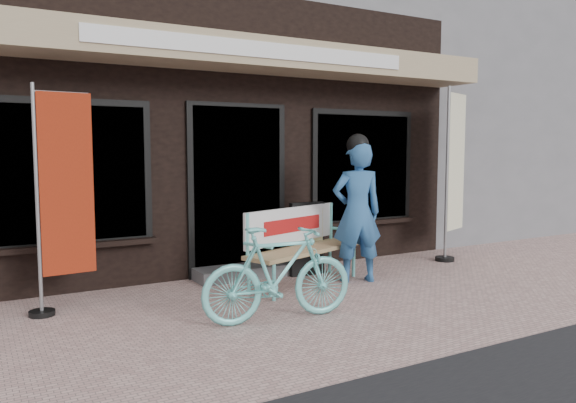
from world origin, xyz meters
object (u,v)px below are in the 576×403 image
bench (299,240)px  person (357,210)px  nobori_red (62,196)px  bicycle (279,274)px  menu_stand (307,238)px  nobori_cream (454,171)px

bench → person: person is taller
person → nobori_red: (-3.30, 0.38, 0.27)m
person → bicycle: bearing=-133.1°
bicycle → bench: bearing=-32.1°
bicycle → menu_stand: bearing=-33.3°
bench → bicycle: (-0.90, -1.15, -0.09)m
person → bench: bearing=177.9°
menu_stand → person: bearing=-57.4°
nobori_red → nobori_cream: size_ratio=0.90×
person → nobori_cream: (2.10, 0.48, 0.41)m
bench → menu_stand: 0.49m
bench → person: size_ratio=0.96×
nobori_cream → bicycle: bearing=178.9°
bench → menu_stand: (0.33, 0.36, -0.06)m
nobori_cream → menu_stand: (-2.45, 0.11, -0.81)m
person → menu_stand: (-0.35, 0.59, -0.40)m
person → menu_stand: size_ratio=1.91×
nobori_cream → menu_stand: bearing=155.6°
bench → nobori_red: size_ratio=0.77×
nobori_cream → menu_stand: size_ratio=2.66×
person → menu_stand: 0.79m
bench → bicycle: size_ratio=1.16×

